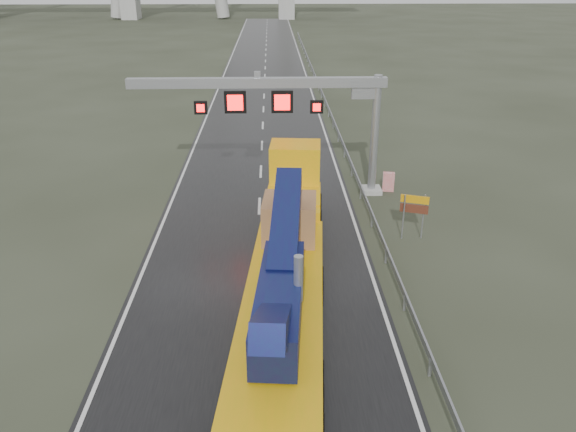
{
  "coord_description": "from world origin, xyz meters",
  "views": [
    {
      "loc": [
        0.77,
        -14.23,
        12.95
      ],
      "look_at": [
        1.42,
        7.44,
        3.2
      ],
      "focal_mm": 35.0,
      "sensor_mm": 36.0,
      "label": 1
    }
  ],
  "objects_px": {
    "sign_gantry": "(294,103)",
    "striped_barrier": "(388,182)",
    "exit_sign_pair": "(414,208)",
    "heavy_haul_truck": "(288,240)"
  },
  "relations": [
    {
      "from": "sign_gantry",
      "to": "striped_barrier",
      "type": "bearing_deg",
      "value": 2.45
    },
    {
      "from": "exit_sign_pair",
      "to": "striped_barrier",
      "type": "xyz_separation_m",
      "value": [
        0.07,
        6.67,
        -1.1
      ]
    },
    {
      "from": "heavy_haul_truck",
      "to": "exit_sign_pair",
      "type": "height_order",
      "value": "heavy_haul_truck"
    },
    {
      "from": "heavy_haul_truck",
      "to": "striped_barrier",
      "type": "height_order",
      "value": "heavy_haul_truck"
    },
    {
      "from": "sign_gantry",
      "to": "exit_sign_pair",
      "type": "xyz_separation_m",
      "value": [
        5.82,
        -6.42,
        -3.92
      ]
    },
    {
      "from": "exit_sign_pair",
      "to": "sign_gantry",
      "type": "bearing_deg",
      "value": 151.38
    },
    {
      "from": "sign_gantry",
      "to": "striped_barrier",
      "type": "distance_m",
      "value": 7.74
    },
    {
      "from": "heavy_haul_truck",
      "to": "exit_sign_pair",
      "type": "distance_m",
      "value": 7.53
    },
    {
      "from": "sign_gantry",
      "to": "exit_sign_pair",
      "type": "bearing_deg",
      "value": -47.81
    },
    {
      "from": "striped_barrier",
      "to": "sign_gantry",
      "type": "bearing_deg",
      "value": -168.45
    }
  ]
}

